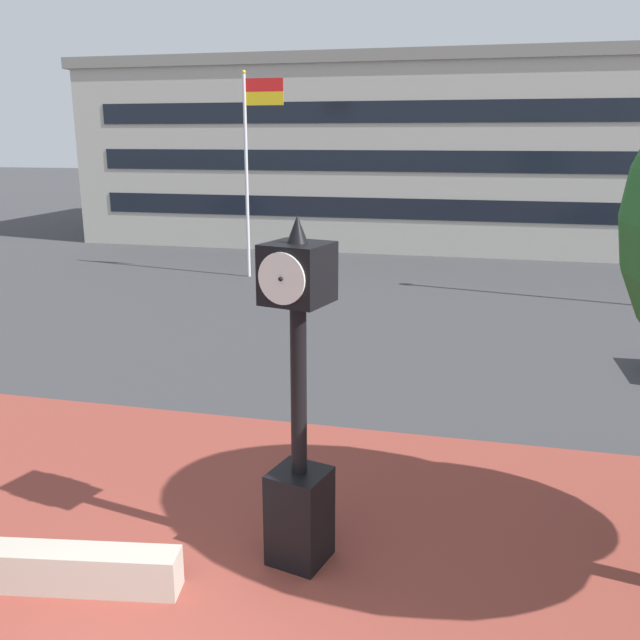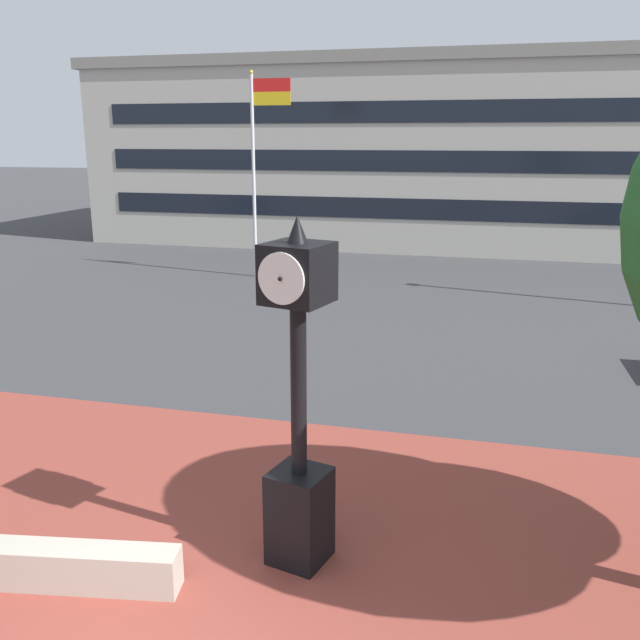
% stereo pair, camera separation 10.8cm
% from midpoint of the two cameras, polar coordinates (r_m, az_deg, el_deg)
% --- Properties ---
extents(plaza_brick_paving, '(44.00, 10.73, 0.01)m').
position_cam_midpoint_polar(plaza_brick_paving, '(8.38, -11.48, -22.57)').
color(plaza_brick_paving, brown).
rests_on(plaza_brick_paving, ground).
extents(planter_wall, '(3.22, 0.92, 0.50)m').
position_cam_midpoint_polar(planter_wall, '(9.08, -21.49, -18.29)').
color(planter_wall, '#ADA393').
rests_on(planter_wall, ground).
extents(street_clock, '(0.81, 0.85, 4.24)m').
position_cam_midpoint_polar(street_clock, '(8.18, -1.37, -8.18)').
color(street_clock, black).
rests_on(street_clock, ground).
extents(flagpole_primary, '(1.49, 0.14, 7.30)m').
position_cam_midpoint_polar(flagpole_primary, '(25.52, -5.05, 13.13)').
color(flagpole_primary, silver).
rests_on(flagpole_primary, ground).
extents(civic_building, '(32.23, 13.27, 8.59)m').
position_cam_midpoint_polar(civic_building, '(36.90, 9.21, 13.52)').
color(civic_building, '#B2ADA3').
rests_on(civic_building, ground).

